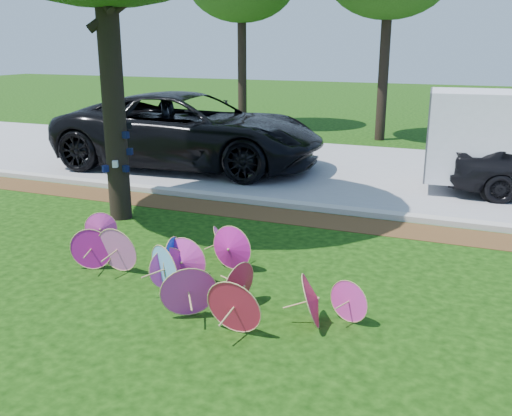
# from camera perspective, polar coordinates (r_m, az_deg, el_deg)

# --- Properties ---
(ground) EXTENTS (90.00, 90.00, 0.00)m
(ground) POSITION_cam_1_polar(r_m,az_deg,el_deg) (8.09, -8.76, -9.47)
(ground) COLOR black
(ground) RESTS_ON ground
(mulch_strip) EXTENTS (90.00, 1.00, 0.01)m
(mulch_strip) POSITION_cam_1_polar(r_m,az_deg,el_deg) (11.90, 2.30, -0.74)
(mulch_strip) COLOR #472D16
(mulch_strip) RESTS_ON ground
(curb) EXTENTS (90.00, 0.30, 0.12)m
(curb) POSITION_cam_1_polar(r_m,az_deg,el_deg) (12.52, 3.40, 0.37)
(curb) COLOR #B7B5AD
(curb) RESTS_ON ground
(street) EXTENTS (90.00, 8.00, 0.01)m
(street) POSITION_cam_1_polar(r_m,az_deg,el_deg) (16.40, 8.10, 3.88)
(street) COLOR gray
(street) RESTS_ON ground
(parasol_pile) EXTENTS (5.35, 2.75, 0.76)m
(parasol_pile) POSITION_cam_1_polar(r_m,az_deg,el_deg) (8.35, -6.47, -5.90)
(parasol_pile) COLOR #E736AF
(parasol_pile) RESTS_ON ground
(black_van) EXTENTS (7.85, 4.10, 2.11)m
(black_van) POSITION_cam_1_polar(r_m,az_deg,el_deg) (16.50, -6.61, 7.72)
(black_van) COLOR black
(black_van) RESTS_ON ground
(cargo_trailer) EXTENTS (3.13, 2.15, 2.68)m
(cargo_trailer) POSITION_cam_1_polar(r_m,az_deg,el_deg) (14.65, 22.74, 6.61)
(cargo_trailer) COLOR white
(cargo_trailer) RESTS_ON ground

